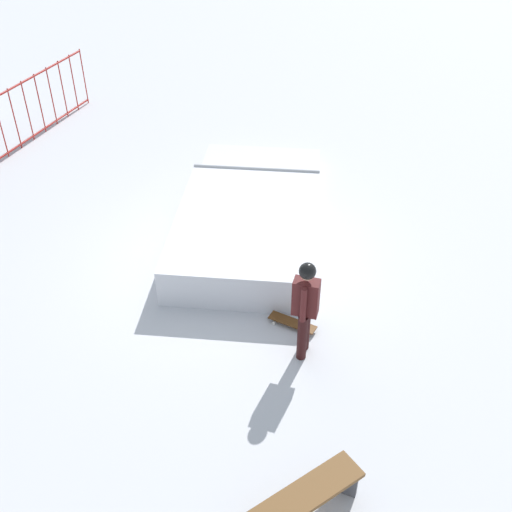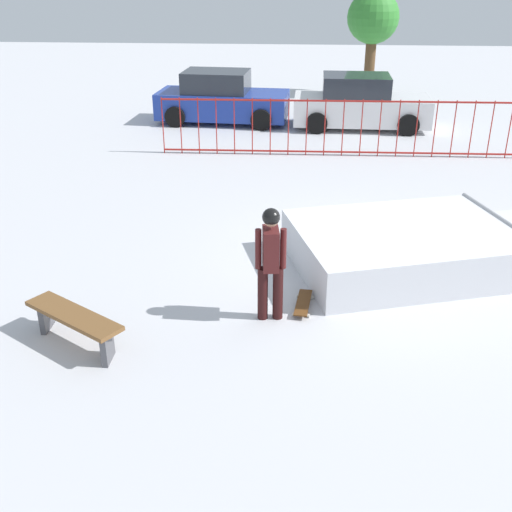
# 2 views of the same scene
# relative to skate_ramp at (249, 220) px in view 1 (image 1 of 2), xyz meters

# --- Properties ---
(ground_plane) EXTENTS (60.00, 60.00, 0.00)m
(ground_plane) POSITION_rel_skate_ramp_xyz_m (-0.88, 0.02, -0.32)
(ground_plane) COLOR silver
(skate_ramp) EXTENTS (5.91, 4.01, 0.74)m
(skate_ramp) POSITION_rel_skate_ramp_xyz_m (0.00, 0.00, 0.00)
(skate_ramp) COLOR silver
(skate_ramp) RESTS_ON ground
(skater) EXTENTS (0.44, 0.40, 1.73)m
(skater) POSITION_rel_skate_ramp_xyz_m (-2.64, -1.99, 0.69)
(skater) COLOR black
(skater) RESTS_ON ground
(skateboard) EXTENTS (0.33, 0.82, 0.09)m
(skateboard) POSITION_rel_skate_ramp_xyz_m (-2.15, -1.65, -0.24)
(skateboard) COLOR #593314
(skateboard) RESTS_ON ground
(park_bench) EXTENTS (1.56, 1.21, 0.48)m
(park_bench) POSITION_rel_skate_ramp_xyz_m (-5.26, -2.85, 0.04)
(park_bench) COLOR brown
(park_bench) RESTS_ON ground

